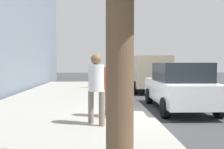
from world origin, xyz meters
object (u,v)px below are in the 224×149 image
object	(u,v)px
pedestrian_at_meter	(110,83)
pedestrian_bystander	(96,83)
parking_meter	(130,82)
parked_van_far	(147,71)
parked_sedan_near	(179,86)
traffic_signal	(116,51)

from	to	relation	value
pedestrian_at_meter	pedestrian_bystander	bearing A→B (deg)	-138.82
parking_meter	parked_van_far	distance (m)	8.18
parked_sedan_near	parked_van_far	bearing A→B (deg)	-0.01
parking_meter	parked_sedan_near	distance (m)	2.53
parked_van_far	pedestrian_bystander	bearing A→B (deg)	161.44
pedestrian_bystander	pedestrian_at_meter	bearing A→B (deg)	21.14
pedestrian_at_meter	traffic_signal	world-z (taller)	traffic_signal
pedestrian_at_meter	parked_sedan_near	bearing A→B (deg)	8.43
pedestrian_bystander	parking_meter	bearing A→B (deg)	4.83
pedestrian_at_meter	traffic_signal	size ratio (longest dim) A/B	0.48
pedestrian_at_meter	pedestrian_bystander	world-z (taller)	pedestrian_bystander
parking_meter	traffic_signal	world-z (taller)	traffic_signal
parked_van_far	parked_sedan_near	bearing A→B (deg)	179.99
parking_meter	parked_sedan_near	size ratio (longest dim) A/B	0.32
parked_van_far	traffic_signal	bearing A→B (deg)	83.61
parked_sedan_near	parked_van_far	size ratio (longest dim) A/B	0.85
parked_sedan_near	parked_van_far	distance (m)	6.46
pedestrian_bystander	parked_sedan_near	size ratio (longest dim) A/B	0.42
parked_van_far	traffic_signal	size ratio (longest dim) A/B	1.45
pedestrian_at_meter	pedestrian_bystander	xyz separation A→B (m)	(-0.92, 0.40, 0.08)
traffic_signal	pedestrian_at_meter	bearing A→B (deg)	175.24
parked_sedan_near	traffic_signal	bearing A→B (deg)	16.43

